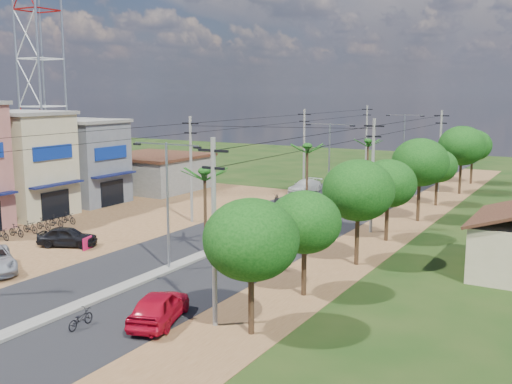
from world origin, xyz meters
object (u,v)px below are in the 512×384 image
Objects in this scene: car_white_far at (305,187)px; parked_scooter_row at (9,232)px; car_red_near at (159,308)px; roadside_sign at (87,244)px; moto_rider_east at (80,319)px; car_silver_mid at (308,221)px; car_parked_dark at (67,237)px.

car_white_far reaches higher than parked_scooter_row.
car_red_near reaches higher than roadside_sign.
roadside_sign is at bearing -51.53° from moto_rider_east.
car_white_far is 40.20m from moto_rider_east.
moto_rider_east is 20.19m from parked_scooter_row.
car_silver_mid is 4.03× the size of roadside_sign.
car_white_far is at bearing 70.46° from roadside_sign.
parked_scooter_row is (-7.52, -0.65, 0.04)m from roadside_sign.
car_white_far reaches higher than roadside_sign.
car_parked_dark is at bearing 5.77° from parked_scooter_row.
car_parked_dark reaches higher than parked_scooter_row.
parked_scooter_row is at bearing 171.29° from roadside_sign.
roadside_sign is at bearing 4.96° from parked_scooter_row.
car_parked_dark is at bearing -46.85° from car_red_near.
moto_rider_east is at bearing 20.81° from car_red_near.
roadside_sign is at bearing 52.94° from car_silver_mid.
car_white_far is 0.40× the size of parked_scooter_row.
car_silver_mid is at bearing -97.67° from moto_rider_east.
parked_scooter_row is at bearing 39.42° from car_silver_mid.
moto_rider_east is 1.50× the size of roadside_sign.
car_red_near is 3.69m from moto_rider_east.
car_red_near is at bearing 98.05° from car_silver_mid.
parked_scooter_row is (-5.64, -0.57, -0.21)m from car_parked_dark.
car_red_near is 21.39m from car_silver_mid.
car_silver_mid is at bearing 36.88° from roadside_sign.
roadside_sign is (-10.16, 10.39, 0.03)m from moto_rider_east.
parked_scooter_row is (-20.52, 7.40, -0.30)m from car_red_near.
car_red_near is at bearing -19.82° from parked_scooter_row.
parked_scooter_row is (-10.52, -29.82, -0.21)m from car_white_far.
car_silver_mid reaches higher than moto_rider_east.
car_white_far is at bearing -93.66° from car_red_near.
car_silver_mid is 17.78m from car_white_far.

